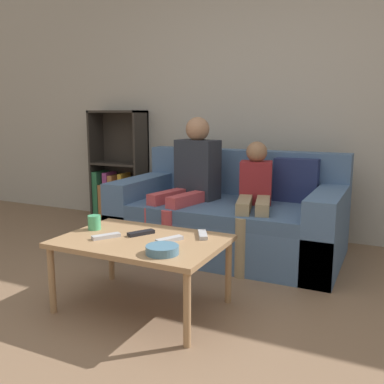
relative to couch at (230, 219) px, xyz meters
name	(u,v)px	position (x,y,z in m)	size (l,w,h in m)	color
ground_plane	(132,355)	(0.14, -1.72, -0.28)	(22.00, 22.00, 0.00)	#84664C
wall_back	(273,99)	(0.14, 0.73, 1.02)	(12.00, 0.06, 2.60)	#B7B2A8
couch	(230,219)	(0.00, 0.00, 0.00)	(1.84, 1.00, 0.84)	#4C6B93
bookshelf	(119,181)	(-1.53, 0.57, 0.15)	(0.61, 0.28, 1.20)	#332D28
coffee_table	(142,245)	(-0.09, -1.24, 0.11)	(0.97, 0.66, 0.43)	#A87F56
person_adult	(191,175)	(-0.32, -0.10, 0.37)	(0.45, 0.72, 1.14)	#C6474C
person_child	(255,194)	(0.26, -0.15, 0.26)	(0.40, 0.71, 0.95)	#9E8966
cup_near	(94,222)	(-0.48, -1.20, 0.20)	(0.08, 0.08, 0.09)	#4CB77A
tv_remote_0	(169,239)	(0.08, -1.22, 0.16)	(0.12, 0.17, 0.02)	#B7B7BC
tv_remote_1	(106,236)	(-0.29, -1.32, 0.16)	(0.13, 0.17, 0.02)	#B7B7BC
tv_remote_2	(141,233)	(-0.14, -1.17, 0.16)	(0.13, 0.17, 0.02)	black
tv_remote_3	(203,235)	(0.21, -1.04, 0.16)	(0.12, 0.17, 0.02)	#B7B7BC
snack_bowl	(162,250)	(0.15, -1.43, 0.17)	(0.18, 0.18, 0.05)	teal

